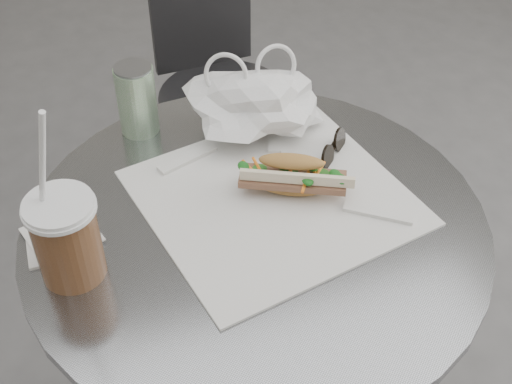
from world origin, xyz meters
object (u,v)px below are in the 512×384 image
object	(u,v)px
iced_coffee	(66,237)
drink_can	(137,99)
chair_far	(221,125)
sunglasses	(332,149)
banh_mi	(292,176)
cafe_table	(255,325)

from	to	relation	value
iced_coffee	drink_can	bearing A→B (deg)	62.87
chair_far	sunglasses	size ratio (longest dim) A/B	8.20
sunglasses	drink_can	world-z (taller)	drink_can
chair_far	banh_mi	world-z (taller)	banh_mi
iced_coffee	drink_can	xyz separation A→B (m)	(0.16, 0.32, -0.01)
cafe_table	drink_can	bearing A→B (deg)	113.24
iced_coffee	cafe_table	bearing A→B (deg)	3.09
iced_coffee	sunglasses	distance (m)	0.50
cafe_table	drink_can	xyz separation A→B (m)	(-0.13, 0.30, 0.34)
banh_mi	sunglasses	xyz separation A→B (m)	(0.10, 0.07, -0.02)
iced_coffee	drink_can	size ratio (longest dim) A/B	2.24
chair_far	banh_mi	distance (m)	0.91
cafe_table	sunglasses	world-z (taller)	sunglasses
iced_coffee	sunglasses	xyz separation A→B (m)	(0.47, 0.13, -0.06)
cafe_table	iced_coffee	bearing A→B (deg)	-176.91
banh_mi	iced_coffee	size ratio (longest dim) A/B	0.76
banh_mi	sunglasses	size ratio (longest dim) A/B	2.80
chair_far	banh_mi	xyz separation A→B (m)	(-0.08, -0.78, 0.47)
chair_far	iced_coffee	size ratio (longest dim) A/B	2.22
chair_far	sunglasses	xyz separation A→B (m)	(0.02, -0.71, 0.45)
iced_coffee	chair_far	bearing A→B (deg)	61.77
chair_far	sunglasses	world-z (taller)	sunglasses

